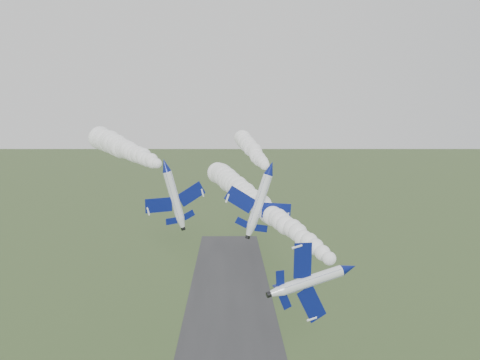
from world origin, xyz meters
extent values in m
cylinder|color=white|center=(14.00, -8.37, 32.39)|extent=(3.59, 7.80, 1.63)
cone|color=navy|center=(15.27, -13.02, 32.39)|extent=(2.10, 2.36, 1.63)
cone|color=white|center=(12.78, -3.90, 32.39)|extent=(2.01, 2.01, 1.63)
cylinder|color=black|center=(12.54, -3.02, 32.39)|extent=(0.94, 0.74, 0.83)
ellipsoid|color=black|center=(15.00, -10.14, 32.51)|extent=(1.74, 2.81, 1.09)
cube|color=navy|center=(13.10, -7.87, 35.02)|extent=(1.59, 2.38, 4.11)
cube|color=navy|center=(14.27, -7.55, 29.70)|extent=(1.59, 2.38, 4.11)
cube|color=navy|center=(12.69, -4.78, 33.81)|extent=(0.74, 1.09, 1.79)
cube|color=navy|center=(13.31, -4.61, 30.98)|extent=(0.74, 1.09, 1.79)
cube|color=navy|center=(14.17, -4.60, 32.66)|extent=(2.29, 1.92, 0.55)
cylinder|color=white|center=(-11.06, 19.60, 42.57)|extent=(4.92, 8.50, 1.85)
cone|color=navy|center=(-9.03, 14.68, 42.57)|extent=(2.55, 2.75, 1.85)
cone|color=white|center=(-13.01, 24.33, 42.57)|extent=(2.40, 2.38, 1.85)
cylinder|color=black|center=(-13.39, 25.26, 42.57)|extent=(1.10, 0.91, 0.94)
ellipsoid|color=black|center=(-10.37, 17.53, 43.11)|extent=(2.24, 3.14, 1.23)
cube|color=navy|center=(-14.01, 19.25, 41.62)|extent=(5.07, 3.94, 1.35)
cube|color=navy|center=(-8.64, 21.46, 43.22)|extent=(5.07, 3.94, 1.35)
cube|color=navy|center=(-14.10, 22.91, 42.14)|extent=(2.24, 1.77, 0.63)
cube|color=navy|center=(-11.23, 24.09, 42.99)|extent=(2.24, 1.77, 0.63)
cube|color=navy|center=(-12.89, 23.14, 43.82)|extent=(1.26, 1.75, 2.16)
cylinder|color=white|center=(6.79, 20.06, 42.01)|extent=(2.75, 9.29, 2.06)
cone|color=navy|center=(7.23, 14.30, 42.01)|extent=(2.24, 2.55, 2.06)
cone|color=white|center=(6.37, 25.61, 42.01)|extent=(2.21, 2.11, 2.06)
cylinder|color=black|center=(6.28, 26.70, 42.01)|extent=(1.09, 0.73, 1.05)
ellipsoid|color=black|center=(7.16, 17.73, 42.60)|extent=(1.61, 3.24, 1.38)
cube|color=navy|center=(3.57, 20.69, 42.87)|extent=(5.00, 2.98, 1.70)
cube|color=navy|center=(9.77, 21.17, 40.84)|extent=(5.00, 2.98, 1.70)
cube|color=navy|center=(4.79, 24.50, 42.55)|extent=(2.19, 1.36, 0.78)
cube|color=navy|center=(8.09, 24.76, 41.47)|extent=(2.19, 1.36, 0.78)
cube|color=navy|center=(6.90, 24.40, 43.36)|extent=(1.00, 1.81, 2.32)
camera|label=1|loc=(-0.40, -70.62, 49.83)|focal=40.00mm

